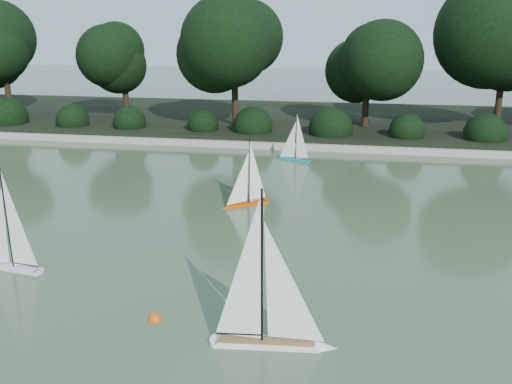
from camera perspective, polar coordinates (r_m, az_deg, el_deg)
ground at (r=7.33m, az=2.09°, el=-10.62°), size 80.00×80.00×0.00m
pond_coping at (r=15.82m, az=7.06°, el=4.45°), size 40.00×0.35×0.18m
far_bank at (r=19.74m, az=7.88°, el=6.96°), size 40.00×8.00×0.30m
tree_line at (r=17.91m, az=11.96°, el=13.84°), size 26.31×3.93×4.39m
shrub_hedge at (r=16.64m, az=7.32°, el=6.29°), size 29.10×1.10×1.10m
sailboat_white_a at (r=8.82m, az=-23.90°, el=-5.49°), size 1.17×0.33×1.60m
sailboat_white_b at (r=6.22m, az=2.08°, el=-12.80°), size 1.39×0.36×1.89m
sailboat_orange at (r=10.85m, az=-1.23°, el=-0.27°), size 0.86×0.73×1.38m
sailboat_teal at (r=14.59m, az=3.60°, el=4.00°), size 0.95×0.45×1.32m
race_buoy at (r=6.94m, az=-10.06°, el=-12.49°), size 0.17×0.17×0.17m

